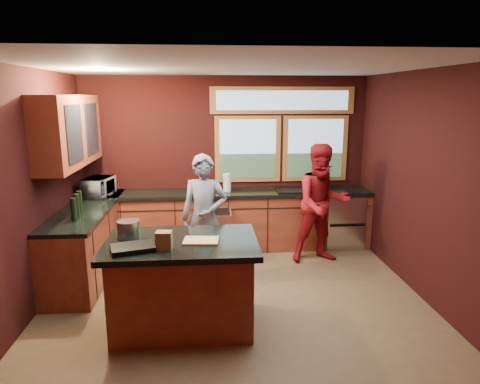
{
  "coord_description": "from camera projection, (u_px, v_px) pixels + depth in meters",
  "views": [
    {
      "loc": [
        -0.32,
        -4.82,
        2.39
      ],
      "look_at": [
        0.1,
        0.4,
        1.21
      ],
      "focal_mm": 32.0,
      "sensor_mm": 36.0,
      "label": 1
    }
  ],
  "objects": [
    {
      "name": "floor",
      "position": [
        235.0,
        295.0,
        5.24
      ],
      "size": [
        4.5,
        4.5,
        0.0
      ],
      "primitive_type": "plane",
      "color": "brown",
      "rests_on": "ground"
    },
    {
      "name": "room_shell",
      "position": [
        183.0,
        146.0,
        5.11
      ],
      "size": [
        4.52,
        4.02,
        2.71
      ],
      "color": "black",
      "rests_on": "ground"
    },
    {
      "name": "back_counter",
      "position": [
        240.0,
        219.0,
        6.8
      ],
      "size": [
        4.5,
        0.64,
        0.93
      ],
      "color": "#552114",
      "rests_on": "floor"
    },
    {
      "name": "left_counter",
      "position": [
        88.0,
        240.0,
        5.81
      ],
      "size": [
        0.64,
        2.3,
        0.93
      ],
      "color": "#552114",
      "rests_on": "floor"
    },
    {
      "name": "island",
      "position": [
        183.0,
        283.0,
        4.47
      ],
      "size": [
        1.55,
        1.05,
        0.95
      ],
      "color": "#552114",
      "rests_on": "floor"
    },
    {
      "name": "person_grey",
      "position": [
        204.0,
        217.0,
        5.6
      ],
      "size": [
        0.66,
        0.49,
        1.66
      ],
      "primitive_type": "imported",
      "rotation": [
        0.0,
        0.0,
        -0.17
      ],
      "color": "slate",
      "rests_on": "floor"
    },
    {
      "name": "person_red",
      "position": [
        322.0,
        204.0,
        6.16
      ],
      "size": [
        0.91,
        0.75,
        1.73
      ],
      "primitive_type": "imported",
      "rotation": [
        0.0,
        0.0,
        0.11
      ],
      "color": "maroon",
      "rests_on": "floor"
    },
    {
      "name": "microwave",
      "position": [
        98.0,
        187.0,
        6.33
      ],
      "size": [
        0.44,
        0.56,
        0.28
      ],
      "primitive_type": "imported",
      "rotation": [
        0.0,
        0.0,
        1.36
      ],
      "color": "#999999",
      "rests_on": "left_counter"
    },
    {
      "name": "potted_plant",
      "position": [
        322.0,
        177.0,
        6.81
      ],
      "size": [
        0.36,
        0.31,
        0.4
      ],
      "primitive_type": "imported",
      "color": "#999999",
      "rests_on": "back_counter"
    },
    {
      "name": "paper_towel",
      "position": [
        227.0,
        182.0,
        6.66
      ],
      "size": [
        0.12,
        0.12,
        0.28
      ],
      "primitive_type": "cylinder",
      "color": "silver",
      "rests_on": "back_counter"
    },
    {
      "name": "cutting_board",
      "position": [
        201.0,
        241.0,
        4.33
      ],
      "size": [
        0.37,
        0.28,
        0.02
      ],
      "primitive_type": "cube",
      "rotation": [
        0.0,
        0.0,
        -0.09
      ],
      "color": "tan",
      "rests_on": "island"
    },
    {
      "name": "stock_pot",
      "position": [
        129.0,
        229.0,
        4.45
      ],
      "size": [
        0.24,
        0.24,
        0.18
      ],
      "primitive_type": "cylinder",
      "color": "#B5B5BA",
      "rests_on": "island"
    },
    {
      "name": "paper_bag",
      "position": [
        164.0,
        241.0,
        4.09
      ],
      "size": [
        0.16,
        0.13,
        0.18
      ],
      "primitive_type": "cube",
      "rotation": [
        0.0,
        0.0,
        -0.07
      ],
      "color": "brown",
      "rests_on": "island"
    },
    {
      "name": "black_tray",
      "position": [
        133.0,
        248.0,
        4.08
      ],
      "size": [
        0.46,
        0.38,
        0.05
      ],
      "primitive_type": "cube",
      "rotation": [
        0.0,
        0.0,
        0.29
      ],
      "color": "black",
      "rests_on": "island"
    }
  ]
}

